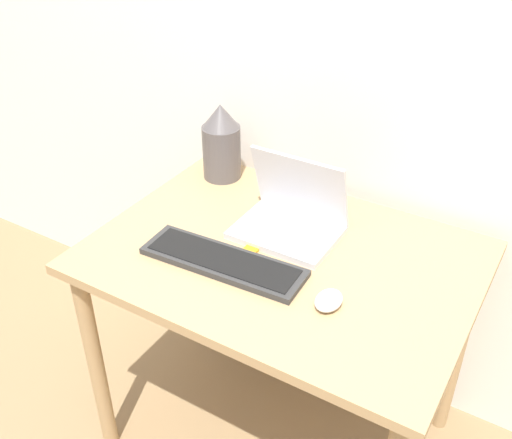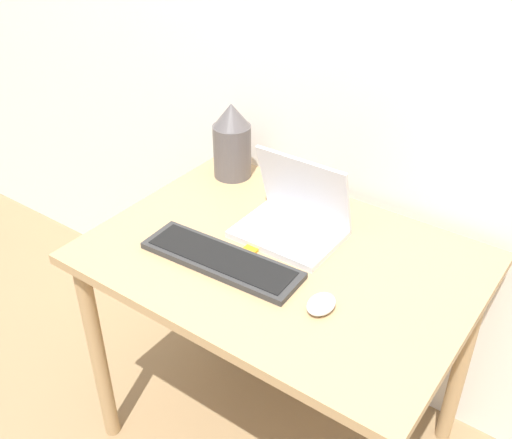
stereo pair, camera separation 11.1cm
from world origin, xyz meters
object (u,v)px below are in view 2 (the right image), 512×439
at_px(laptop, 294,218).
at_px(vase, 232,141).
at_px(keyboard, 221,260).
at_px(mouse, 321,304).
at_px(mp3_player, 253,248).

height_order(laptop, vase, vase).
distance_m(keyboard, vase, 0.51).
xyz_separation_m(mouse, vase, (-0.59, 0.42, 0.11)).
bearing_deg(vase, mouse, -34.97).
relative_size(laptop, mp3_player, 5.06).
xyz_separation_m(laptop, vase, (-0.36, 0.17, 0.08)).
height_order(mouse, mp3_player, mouse).
xyz_separation_m(vase, mp3_player, (0.31, -0.31, -0.12)).
distance_m(laptop, mp3_player, 0.15).
distance_m(mouse, vase, 0.73).
bearing_deg(mp3_player, vase, 135.05).
xyz_separation_m(mouse, mp3_player, (-0.28, 0.11, -0.01)).
relative_size(mouse, vase, 0.35).
bearing_deg(laptop, vase, 154.35).
bearing_deg(vase, mp3_player, -44.95).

